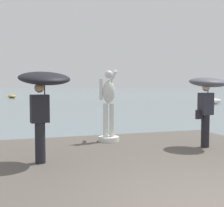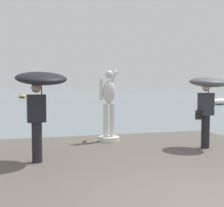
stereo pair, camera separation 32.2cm
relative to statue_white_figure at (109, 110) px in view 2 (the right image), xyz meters
The scene contains 7 objects.
ground_plane 35.05m from the statue_white_figure, 89.93° to the left, with size 400.00×400.00×0.00m, color slate.
pier 3.62m from the statue_white_figure, 89.31° to the right, with size 7.82×9.09×0.40m, color #564F47.
statue_white_figure is the anchor object (origin of this frame).
onlooker_left 2.82m from the statue_white_figure, 137.07° to the right, with size 1.26×1.28×2.05m.
onlooker_right 2.86m from the statue_white_figure, 32.89° to the right, with size 1.22×1.24×1.93m.
boat_mid 44.01m from the statue_white_figure, 96.01° to the left, with size 1.89×4.09×0.58m.
boat_far 26.04m from the statue_white_figure, 47.52° to the left, with size 3.48×1.86×0.68m.
Camera 2 is at (-2.12, -3.31, 2.07)m, focal length 45.85 mm.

